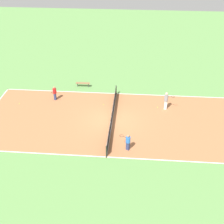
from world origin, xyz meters
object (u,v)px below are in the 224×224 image
object	(u,v)px
bench	(83,83)
player_baseline_gray	(166,100)
player_coach_red	(55,92)
tennis_ball_left_sideline	(157,107)
player_near_blue	(128,141)
tennis_ball_right_alley	(104,104)
tennis_net	(112,116)
tennis_ball_far_baseline	(19,104)

from	to	relation	value
bench	player_baseline_gray	world-z (taller)	player_baseline_gray
player_coach_red	tennis_ball_left_sideline	world-z (taller)	player_coach_red
player_near_blue	tennis_ball_left_sideline	distance (m)	7.09
player_coach_red	player_near_blue	xyz separation A→B (m)	(7.24, 7.48, -0.03)
tennis_ball_left_sideline	tennis_ball_right_alley	size ratio (longest dim) A/B	1.00
bench	player_near_blue	size ratio (longest dim) A/B	1.07
tennis_net	tennis_ball_left_sideline	bearing A→B (deg)	122.07
player_near_blue	player_baseline_gray	distance (m)	7.15
bench	player_baseline_gray	bearing A→B (deg)	-24.82
tennis_net	tennis_ball_right_alley	size ratio (longest dim) A/B	146.58
bench	player_near_blue	distance (m)	11.53
player_coach_red	tennis_ball_far_baseline	size ratio (longest dim) A/B	21.18
bench	player_near_blue	world-z (taller)	player_near_blue
tennis_ball_far_baseline	tennis_ball_left_sideline	size ratio (longest dim) A/B	1.00
tennis_ball_right_alley	player_baseline_gray	bearing A→B (deg)	87.14
bench	tennis_ball_left_sideline	world-z (taller)	bench
player_near_blue	tennis_ball_left_sideline	world-z (taller)	player_near_blue
tennis_net	tennis_ball_left_sideline	distance (m)	4.89
bench	tennis_ball_left_sideline	size ratio (longest dim) A/B	21.88
tennis_ball_left_sideline	tennis_ball_right_alley	world-z (taller)	same
tennis_ball_far_baseline	tennis_net	bearing A→B (deg)	76.94
bench	player_coach_red	distance (m)	3.82
bench	player_coach_red	bearing A→B (deg)	-126.82
player_coach_red	tennis_ball_far_baseline	bearing A→B (deg)	-70.75
player_near_blue	player_coach_red	bearing A→B (deg)	-14.55
player_coach_red	tennis_ball_right_alley	world-z (taller)	player_coach_red
player_baseline_gray	tennis_ball_left_sideline	size ratio (longest dim) A/B	25.82
player_coach_red	tennis_net	bearing A→B (deg)	61.37
tennis_net	tennis_ball_far_baseline	world-z (taller)	tennis_net
player_coach_red	player_near_blue	world-z (taller)	player_coach_red
tennis_net	tennis_ball_far_baseline	xyz separation A→B (m)	(-2.13, -9.20, -0.45)
bench	tennis_ball_right_alley	size ratio (longest dim) A/B	21.88
player_near_blue	tennis_ball_left_sideline	xyz separation A→B (m)	(-6.56, 2.57, -0.75)
player_coach_red	tennis_ball_left_sideline	bearing A→B (deg)	86.37
tennis_net	bench	size ratio (longest dim) A/B	6.70
tennis_ball_far_baseline	tennis_ball_left_sideline	xyz separation A→B (m)	(-0.45, 13.32, 0.00)
tennis_net	player_coach_red	distance (m)	6.77
player_coach_red	tennis_ball_left_sideline	size ratio (longest dim) A/B	21.18
player_coach_red	player_baseline_gray	distance (m)	10.80
tennis_ball_far_baseline	tennis_ball_right_alley	xyz separation A→B (m)	(-0.53, 8.15, 0.00)
tennis_ball_right_alley	tennis_ball_far_baseline	bearing A→B (deg)	-86.25
tennis_net	tennis_ball_left_sideline	world-z (taller)	tennis_net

